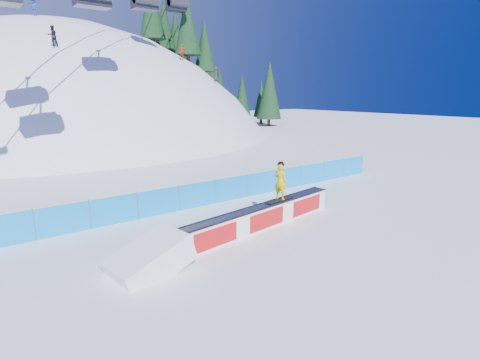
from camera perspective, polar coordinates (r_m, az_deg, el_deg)
ground at (r=16.03m, az=8.15°, el=-6.66°), size 160.00×160.00×0.00m
snow_hill at (r=58.55m, az=-23.57°, el=-11.53°), size 64.00×64.00×64.00m
treeline at (r=60.21m, az=-3.73°, el=17.54°), size 19.90×10.44×20.05m
safety_fence at (r=19.13m, az=-1.32°, el=-1.34°), size 22.05×0.05×1.30m
rail_box at (r=15.20m, az=3.40°, el=-5.69°), size 8.30×1.69×1.00m
snow_ramp at (r=12.32m, az=-13.47°, el=-13.22°), size 2.73×1.91×1.58m
snowboarder at (r=15.64m, az=6.18°, el=-0.18°), size 1.61×0.64×1.65m
distant_skiers at (r=43.03m, az=-18.67°, el=19.71°), size 18.56×10.87×8.16m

